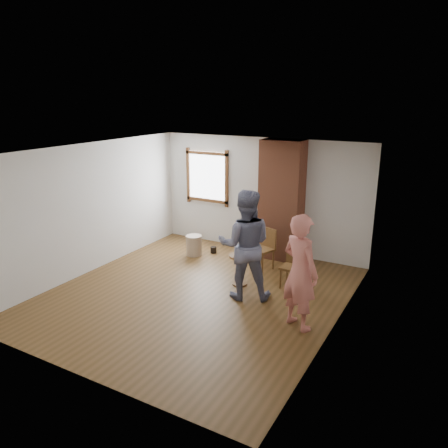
{
  "coord_description": "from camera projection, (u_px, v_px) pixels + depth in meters",
  "views": [
    {
      "loc": [
        3.97,
        -6.08,
        3.5
      ],
      "look_at": [
        0.13,
        0.8,
        1.15
      ],
      "focal_mm": 35.0,
      "sensor_mm": 36.0,
      "label": 1
    }
  ],
  "objects": [
    {
      "name": "side_table",
      "position": [
        240.0,
        265.0,
        8.25
      ],
      "size": [
        0.4,
        0.4,
        0.6
      ],
      "color": "brown",
      "rests_on": "ground"
    },
    {
      "name": "dark_pot",
      "position": [
        213.0,
        250.0,
        10.01
      ],
      "size": [
        0.18,
        0.18,
        0.14
      ],
      "primitive_type": "cylinder",
      "rotation": [
        0.0,
        0.0,
        0.42
      ],
      "color": "black",
      "rests_on": "ground"
    },
    {
      "name": "man",
      "position": [
        245.0,
        245.0,
        7.6
      ],
      "size": [
        1.18,
        1.07,
        1.97
      ],
      "primitive_type": "imported",
      "rotation": [
        0.0,
        0.0,
        3.57
      ],
      "color": "#131536",
      "rests_on": "ground"
    },
    {
      "name": "ground",
      "position": [
        196.0,
        294.0,
        7.95
      ],
      "size": [
        5.5,
        5.5,
        0.0
      ],
      "primitive_type": "plane",
      "color": "brown",
      "rests_on": "ground"
    },
    {
      "name": "dining_chair_right",
      "position": [
        293.0,
        264.0,
        8.17
      ],
      "size": [
        0.39,
        0.39,
        0.8
      ],
      "rotation": [
        0.0,
        0.0,
        -0.05
      ],
      "color": "brown",
      "rests_on": "ground"
    },
    {
      "name": "room_shell",
      "position": [
        210.0,
        191.0,
        7.96
      ],
      "size": [
        5.04,
        5.52,
        2.62
      ],
      "color": "silver",
      "rests_on": "ground"
    },
    {
      "name": "cake_slice",
      "position": [
        240.0,
        253.0,
        8.18
      ],
      "size": [
        0.08,
        0.07,
        0.06
      ],
      "primitive_type": "cube",
      "color": "white",
      "rests_on": "cake_plate"
    },
    {
      "name": "person_pink",
      "position": [
        300.0,
        272.0,
        6.61
      ],
      "size": [
        0.79,
        0.69,
        1.83
      ],
      "primitive_type": "imported",
      "rotation": [
        0.0,
        0.0,
        2.69
      ],
      "color": "#DD7A6E",
      "rests_on": "ground"
    },
    {
      "name": "brick_chimney",
      "position": [
        281.0,
        201.0,
        9.39
      ],
      "size": [
        0.9,
        0.5,
        2.6
      ],
      "primitive_type": "cube",
      "color": "#A25739",
      "rests_on": "ground"
    },
    {
      "name": "stoneware_crock",
      "position": [
        194.0,
        245.0,
        9.84
      ],
      "size": [
        0.43,
        0.43,
        0.46
      ],
      "primitive_type": "cylinder",
      "rotation": [
        0.0,
        0.0,
        0.23
      ],
      "color": "tan",
      "rests_on": "ground"
    },
    {
      "name": "cake_plate",
      "position": [
        240.0,
        255.0,
        8.19
      ],
      "size": [
        0.18,
        0.18,
        0.01
      ],
      "primitive_type": "cylinder",
      "color": "white",
      "rests_on": "side_table"
    },
    {
      "name": "dining_chair_left",
      "position": [
        265.0,
        246.0,
        9.02
      ],
      "size": [
        0.51,
        0.51,
        0.86
      ],
      "rotation": [
        0.0,
        0.0,
        -0.32
      ],
      "color": "brown",
      "rests_on": "ground"
    }
  ]
}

